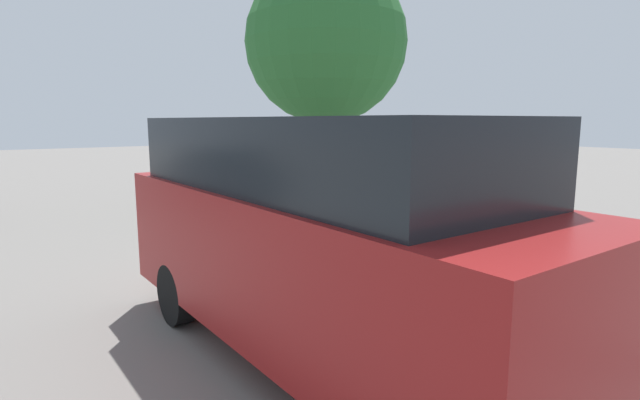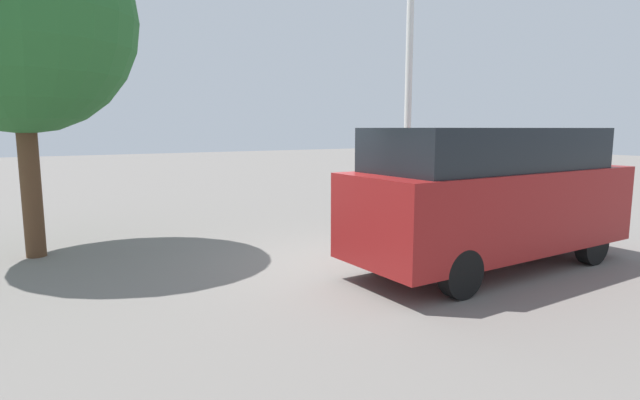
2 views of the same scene
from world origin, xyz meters
TOP-DOWN VIEW (x-y plane):
  - ground_plane at (0.00, 0.00)m, footprint 80.00×80.00m
  - parking_meter_near at (0.26, 0.44)m, footprint 0.22×0.15m
  - parked_van at (1.81, -1.43)m, footprint 5.16×1.85m
  - street_tree at (-4.51, 3.34)m, footprint 3.90×3.90m

SIDE VIEW (x-z plane):
  - ground_plane at x=0.00m, z-range 0.00..0.00m
  - parking_meter_near at x=0.26m, z-range 0.33..1.72m
  - parked_van at x=1.81m, z-range 0.09..2.37m
  - street_tree at x=-4.51m, z-range 1.08..7.15m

